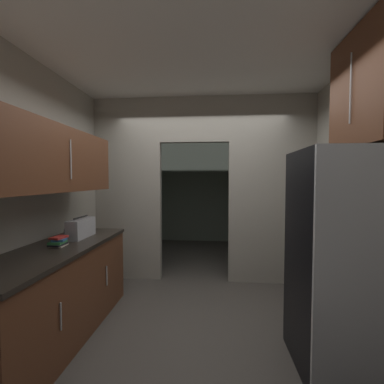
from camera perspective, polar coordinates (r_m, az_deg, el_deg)
The scene contains 10 objects.
ground at distance 3.05m, azimuth 0.74°, elevation -27.70°, with size 20.00×20.00×0.00m, color #47423D.
kitchen_overhead_slab at distance 3.30m, azimuth 1.33°, elevation 25.43°, with size 3.72×6.68×0.06m, color silver.
kitchen_partition at distance 3.97m, azimuth 2.65°, elevation 2.02°, with size 3.32×0.12×2.79m.
adjoining_room_shell at distance 5.80m, azimuth 3.00°, elevation 1.16°, with size 3.32×2.68×2.79m.
refrigerator at distance 2.49m, azimuth 30.47°, elevation -12.87°, with size 0.75×0.76×1.78m.
lower_cabinet_run at distance 2.99m, azimuth -27.69°, elevation -19.08°, with size 0.66×1.99×0.90m.
upper_cabinet_counterside at distance 2.79m, azimuth -28.25°, elevation 6.30°, with size 0.36×1.79×0.61m.
upper_cabinet_fridgeside at distance 2.71m, azimuth 35.01°, elevation 18.21°, with size 0.36×0.83×0.96m.
boombox at distance 3.20m, azimuth -23.18°, elevation -7.29°, with size 0.16×0.41×0.24m.
book_stack at distance 2.88m, azimuth -27.22°, elevation -9.66°, with size 0.15×0.18×0.10m.
Camera 1 is at (0.19, -2.63, 1.54)m, focal length 24.35 mm.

